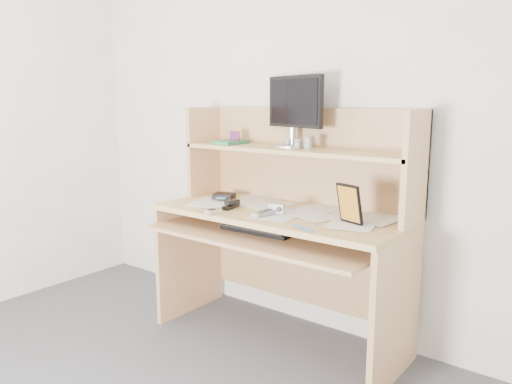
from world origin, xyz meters
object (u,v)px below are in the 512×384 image
Objects in this scene: keyboard at (258,229)px; tv_remote at (266,213)px; game_case at (350,204)px; monitor at (294,109)px; desk at (287,218)px.

keyboard is 2.34× the size of tv_remote.
monitor is at bearing 170.37° from game_case.
tv_remote is 0.63m from monitor.
monitor reaches higher than tv_remote.
desk is 0.20m from keyboard.
keyboard is 0.12m from tv_remote.
keyboard is at bearing -71.26° from monitor.
keyboard is 0.94× the size of monitor.
tv_remote is at bearing -151.29° from game_case.
desk is 7.88× the size of tv_remote.
monitor is at bearing 86.45° from keyboard.
keyboard is 0.71m from monitor.
desk is at bearing -50.47° from monitor.
monitor is at bearing 110.32° from desk.
desk is 0.22m from tv_remote.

